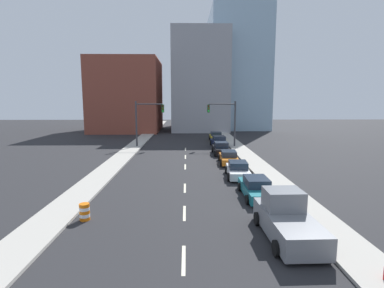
{
  "coord_description": "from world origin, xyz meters",
  "views": [
    {
      "loc": [
        0.13,
        -4.09,
        6.61
      ],
      "look_at": [
        0.7,
        26.15,
        2.2
      ],
      "focal_mm": 28.0,
      "sensor_mm": 36.0,
      "label": 1
    }
  ],
  "objects_px": {
    "traffic_signal_left": "(144,118)",
    "sedan_white": "(238,170)",
    "pickup_truck_gray": "(287,220)",
    "sedan_teal": "(256,188)",
    "traffic_signal_right": "(227,118)",
    "sedan_yellow": "(216,137)",
    "sedan_orange": "(229,157)",
    "sedan_navy": "(219,142)",
    "sedan_black": "(221,149)",
    "traffic_barrel": "(85,212)"
  },
  "relations": [
    {
      "from": "traffic_signal_left",
      "to": "sedan_white",
      "type": "xyz_separation_m",
      "value": [
        10.42,
        -17.0,
        -3.54
      ]
    },
    {
      "from": "pickup_truck_gray",
      "to": "sedan_teal",
      "type": "height_order",
      "value": "pickup_truck_gray"
    },
    {
      "from": "traffic_signal_left",
      "to": "traffic_signal_right",
      "type": "height_order",
      "value": "same"
    },
    {
      "from": "sedan_teal",
      "to": "sedan_yellow",
      "type": "xyz_separation_m",
      "value": [
        0.09,
        29.27,
        0.04
      ]
    },
    {
      "from": "pickup_truck_gray",
      "to": "sedan_white",
      "type": "bearing_deg",
      "value": 90.79
    },
    {
      "from": "sedan_orange",
      "to": "sedan_yellow",
      "type": "distance_m",
      "value": 18.12
    },
    {
      "from": "sedan_teal",
      "to": "sedan_navy",
      "type": "height_order",
      "value": "sedan_navy"
    },
    {
      "from": "traffic_signal_left",
      "to": "sedan_black",
      "type": "bearing_deg",
      "value": -29.34
    },
    {
      "from": "traffic_signal_left",
      "to": "sedan_teal",
      "type": "distance_m",
      "value": 25.1
    },
    {
      "from": "sedan_black",
      "to": "sedan_yellow",
      "type": "xyz_separation_m",
      "value": [
        0.61,
        12.65,
        -0.02
      ]
    },
    {
      "from": "traffic_signal_right",
      "to": "sedan_black",
      "type": "relative_size",
      "value": 1.44
    },
    {
      "from": "traffic_signal_right",
      "to": "sedan_white",
      "type": "relative_size",
      "value": 1.45
    },
    {
      "from": "pickup_truck_gray",
      "to": "traffic_signal_right",
      "type": "bearing_deg",
      "value": 86.94
    },
    {
      "from": "traffic_signal_left",
      "to": "traffic_signal_right",
      "type": "xyz_separation_m",
      "value": [
        11.75,
        0.0,
        0.0
      ]
    },
    {
      "from": "traffic_barrel",
      "to": "sedan_white",
      "type": "bearing_deg",
      "value": 42.4
    },
    {
      "from": "traffic_signal_right",
      "to": "traffic_signal_left",
      "type": "bearing_deg",
      "value": 180.0
    },
    {
      "from": "sedan_black",
      "to": "traffic_signal_right",
      "type": "bearing_deg",
      "value": 74.76
    },
    {
      "from": "traffic_signal_right",
      "to": "sedan_orange",
      "type": "distance_m",
      "value": 11.86
    },
    {
      "from": "traffic_barrel",
      "to": "sedan_black",
      "type": "height_order",
      "value": "sedan_black"
    },
    {
      "from": "traffic_signal_right",
      "to": "pickup_truck_gray",
      "type": "xyz_separation_m",
      "value": [
        -0.92,
        -28.54,
        -3.3
      ]
    },
    {
      "from": "sedan_teal",
      "to": "sedan_yellow",
      "type": "distance_m",
      "value": 29.27
    },
    {
      "from": "sedan_black",
      "to": "sedan_teal",
      "type": "bearing_deg",
      "value": -88.94
    },
    {
      "from": "traffic_signal_left",
      "to": "sedan_orange",
      "type": "height_order",
      "value": "traffic_signal_left"
    },
    {
      "from": "sedan_white",
      "to": "sedan_orange",
      "type": "distance_m",
      "value": 5.76
    },
    {
      "from": "pickup_truck_gray",
      "to": "sedan_navy",
      "type": "xyz_separation_m",
      "value": [
        -0.17,
        28.97,
        -0.18
      ]
    },
    {
      "from": "sedan_yellow",
      "to": "sedan_teal",
      "type": "bearing_deg",
      "value": -89.44
    },
    {
      "from": "sedan_teal",
      "to": "sedan_yellow",
      "type": "height_order",
      "value": "sedan_yellow"
    },
    {
      "from": "pickup_truck_gray",
      "to": "sedan_teal",
      "type": "xyz_separation_m",
      "value": [
        -0.05,
        6.15,
        -0.26
      ]
    },
    {
      "from": "sedan_white",
      "to": "sedan_black",
      "type": "bearing_deg",
      "value": 93.93
    },
    {
      "from": "pickup_truck_gray",
      "to": "sedan_yellow",
      "type": "height_order",
      "value": "pickup_truck_gray"
    },
    {
      "from": "traffic_signal_right",
      "to": "sedan_navy",
      "type": "xyz_separation_m",
      "value": [
        -1.09,
        0.44,
        -3.48
      ]
    },
    {
      "from": "traffic_signal_right",
      "to": "sedan_orange",
      "type": "bearing_deg",
      "value": -96.71
    },
    {
      "from": "sedan_yellow",
      "to": "traffic_signal_right",
      "type": "bearing_deg",
      "value": -81.92
    },
    {
      "from": "traffic_signal_left",
      "to": "traffic_barrel",
      "type": "distance_m",
      "value": 26.51
    },
    {
      "from": "sedan_teal",
      "to": "sedan_black",
      "type": "height_order",
      "value": "sedan_black"
    },
    {
      "from": "sedan_orange",
      "to": "sedan_black",
      "type": "bearing_deg",
      "value": 94.07
    },
    {
      "from": "pickup_truck_gray",
      "to": "sedan_white",
      "type": "relative_size",
      "value": 1.17
    },
    {
      "from": "traffic_barrel",
      "to": "sedan_teal",
      "type": "xyz_separation_m",
      "value": [
        10.49,
        3.87,
        0.15
      ]
    },
    {
      "from": "pickup_truck_gray",
      "to": "sedan_orange",
      "type": "height_order",
      "value": "pickup_truck_gray"
    },
    {
      "from": "sedan_white",
      "to": "sedan_yellow",
      "type": "height_order",
      "value": "sedan_yellow"
    },
    {
      "from": "sedan_white",
      "to": "sedan_teal",
      "type": "bearing_deg",
      "value": -83.17
    },
    {
      "from": "sedan_teal",
      "to": "sedan_orange",
      "type": "relative_size",
      "value": 1.0
    },
    {
      "from": "traffic_signal_right",
      "to": "sedan_white",
      "type": "bearing_deg",
      "value": -94.47
    },
    {
      "from": "traffic_signal_left",
      "to": "traffic_barrel",
      "type": "relative_size",
      "value": 6.85
    },
    {
      "from": "sedan_navy",
      "to": "sedan_yellow",
      "type": "xyz_separation_m",
      "value": [
        0.21,
        6.45,
        -0.04
      ]
    },
    {
      "from": "traffic_barrel",
      "to": "pickup_truck_gray",
      "type": "relative_size",
      "value": 0.18
    },
    {
      "from": "traffic_barrel",
      "to": "sedan_yellow",
      "type": "relative_size",
      "value": 0.21
    },
    {
      "from": "traffic_signal_right",
      "to": "sedan_orange",
      "type": "xyz_separation_m",
      "value": [
        -1.32,
        -11.23,
        -3.55
      ]
    },
    {
      "from": "sedan_white",
      "to": "sedan_black",
      "type": "height_order",
      "value": "sedan_black"
    },
    {
      "from": "traffic_barrel",
      "to": "sedan_white",
      "type": "distance_m",
      "value": 13.73
    }
  ]
}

